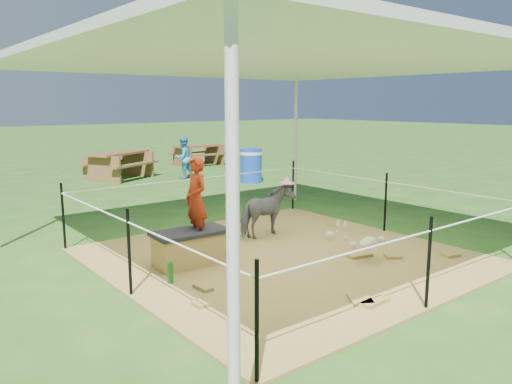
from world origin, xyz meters
TOP-DOWN VIEW (x-y plane):
  - ground at (0.00, 0.00)m, footprint 90.00×90.00m
  - hay_patch at (0.00, 0.00)m, footprint 4.60×4.60m
  - canopy_tent at (0.00, 0.00)m, footprint 6.30×6.30m
  - rope_fence at (0.00, -0.00)m, footprint 4.54×4.54m
  - straw_bale at (-1.19, 0.48)m, footprint 0.94×0.51m
  - dark_cloth at (-1.19, 0.48)m, footprint 1.01×0.56m
  - woman at (-1.09, 0.48)m, footprint 0.29×0.42m
  - green_bottle at (-1.74, 0.03)m, footprint 0.08×0.08m
  - pony at (0.48, 0.94)m, footprint 1.02×0.57m
  - pink_hat at (0.48, 0.94)m, footprint 0.25×0.25m
  - foal at (0.77, -0.86)m, footprint 1.12×0.83m
  - trash_barrel at (3.80, 5.61)m, footprint 0.72×0.72m
  - picnic_table_near at (1.23, 8.40)m, footprint 2.25×2.02m
  - picnic_table_far at (4.70, 9.75)m, footprint 1.67×1.21m
  - distant_person at (2.66, 7.28)m, footprint 0.67×0.57m

SIDE VIEW (x-z plane):
  - ground at x=0.00m, z-range 0.00..0.00m
  - hay_patch at x=0.00m, z-range 0.00..0.03m
  - green_bottle at x=-1.74m, z-range 0.03..0.29m
  - straw_bale at x=-1.19m, z-range 0.03..0.44m
  - foal at x=0.77m, z-range 0.03..0.58m
  - picnic_table_far at x=4.70m, z-range 0.00..0.70m
  - picnic_table_near at x=1.23m, z-range 0.00..0.77m
  - pony at x=0.48m, z-range 0.03..0.84m
  - trash_barrel at x=3.80m, z-range 0.00..0.91m
  - dark_cloth at x=-1.19m, z-range 0.44..0.49m
  - distant_person at x=2.66m, z-range 0.00..1.21m
  - rope_fence at x=0.00m, z-range 0.14..1.14m
  - pink_hat at x=0.48m, z-range 0.84..0.96m
  - woman at x=-1.09m, z-range 0.44..1.54m
  - canopy_tent at x=0.00m, z-range 1.24..4.14m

